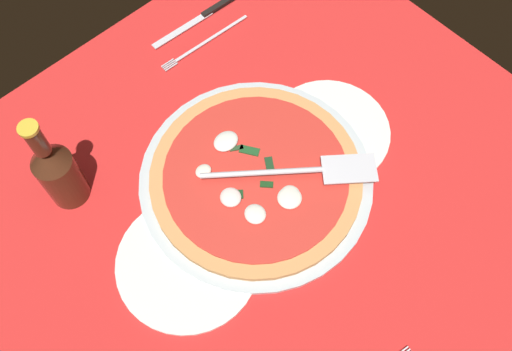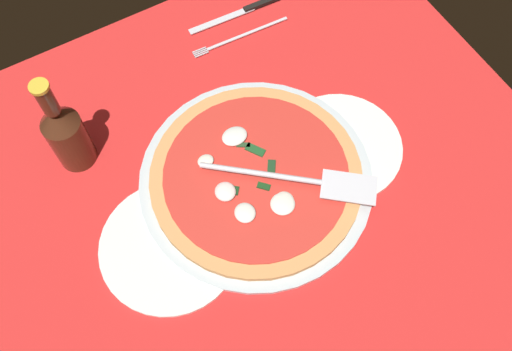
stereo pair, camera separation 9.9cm
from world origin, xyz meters
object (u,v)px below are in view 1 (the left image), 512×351
beer_bottle (57,171)px  place_setting_far (204,30)px  dinner_plate_right (329,131)px  pizza (256,177)px  dinner_plate_left (188,263)px  pizza_server (299,171)px

beer_bottle → place_setting_far: bearing=16.6°
dinner_plate_right → pizza: bearing=173.9°
pizza → place_setting_far: bearing=64.5°
dinner_plate_left → pizza_server: pizza_server is taller
dinner_plate_left → dinner_plate_right: (35.53, 1.70, 0.00)cm
dinner_plate_right → pizza_server: bearing=-164.0°
pizza → beer_bottle: 33.22cm
dinner_plate_left → beer_bottle: 26.14cm
dinner_plate_left → pizza: bearing=10.7°
dinner_plate_left → pizza_server: (23.98, -1.61, 3.85)cm
place_setting_far → beer_bottle: size_ratio=1.04×
dinner_plate_left → pizza: (18.62, 3.51, 1.48)cm
pizza_server → place_setting_far: bearing=114.2°
dinner_plate_left → pizza: size_ratio=0.64×
dinner_plate_right → pizza_server: (-11.55, -3.31, 3.85)cm
pizza_server → place_setting_far: size_ratio=1.12×
dinner_plate_left → place_setting_far: place_setting_far is taller
dinner_plate_left → pizza: 19.01cm
dinner_plate_right → place_setting_far: size_ratio=0.99×
dinner_plate_left → place_setting_far: bearing=46.6°
pizza_server → beer_bottle: (-30.72, 25.59, 4.08)cm
dinner_plate_right → pizza_server: 12.62cm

